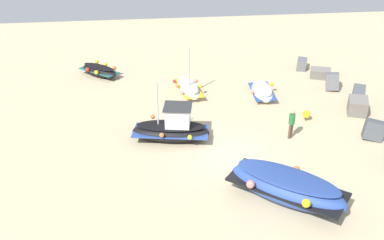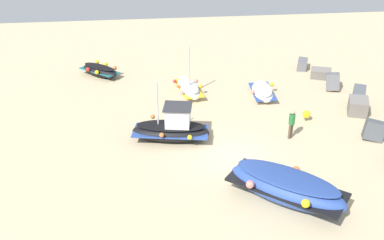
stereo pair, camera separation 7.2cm
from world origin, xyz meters
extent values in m
plane|color=#C6B289|center=(0.00, 0.00, 0.00)|extent=(56.00, 56.00, 0.00)
ellipsoid|color=black|center=(-2.09, -2.87, 0.45)|extent=(2.43, 4.36, 0.95)
cube|color=#2D4C9E|center=(-2.09, -2.87, 0.49)|extent=(2.43, 4.20, 0.13)
ellipsoid|color=black|center=(-2.09, -2.87, 0.83)|extent=(2.11, 3.83, 0.19)
cube|color=white|center=(-2.02, -2.48, 1.40)|extent=(1.40, 1.45, 1.01)
cube|color=#333338|center=(-2.02, -2.48, 1.94)|extent=(1.62, 1.68, 0.06)
cylinder|color=#B7B7BC|center=(-2.22, -3.51, 2.08)|extent=(0.08, 0.08, 2.37)
sphere|color=orange|center=(-3.20, -3.75, 0.85)|extent=(0.24, 0.24, 0.24)
sphere|color=orange|center=(-1.26, -3.40, 0.75)|extent=(0.24, 0.24, 0.24)
sphere|color=red|center=(-2.92, -2.34, 0.81)|extent=(0.24, 0.24, 0.24)
sphere|color=yellow|center=(-0.99, -1.98, 0.68)|extent=(0.24, 0.24, 0.24)
ellipsoid|color=#2D4C9E|center=(3.76, 1.54, 0.63)|extent=(4.73, 5.09, 1.35)
cube|color=black|center=(3.76, 1.54, 0.69)|extent=(4.61, 4.94, 0.19)
ellipsoid|color=navy|center=(3.76, 1.54, 1.16)|extent=(4.13, 4.45, 0.28)
sphere|color=yellow|center=(5.32, 1.78, 1.00)|extent=(0.35, 0.35, 0.35)
sphere|color=orange|center=(2.99, 2.20, 0.97)|extent=(0.35, 0.35, 0.35)
sphere|color=#EA7F75|center=(3.76, -0.04, 0.95)|extent=(0.35, 0.35, 0.35)
ellipsoid|color=white|center=(-7.03, 3.47, 0.30)|extent=(3.23, 1.54, 0.67)
cube|color=#2D4C9E|center=(-7.03, 3.47, 0.33)|extent=(3.10, 1.55, 0.12)
ellipsoid|color=beige|center=(-7.03, 3.47, 0.55)|extent=(2.84, 1.33, 0.16)
sphere|color=#EA7F75|center=(-6.54, 2.69, 0.54)|extent=(0.26, 0.26, 0.26)
sphere|color=yellow|center=(-7.52, 4.25, 0.56)|extent=(0.26, 0.26, 0.26)
ellipsoid|color=black|center=(-11.90, -7.19, 0.39)|extent=(2.96, 3.10, 0.81)
cube|color=#1E6670|center=(-11.90, -7.19, 0.43)|extent=(2.89, 3.02, 0.10)
ellipsoid|color=black|center=(-11.90, -7.19, 0.72)|extent=(2.60, 2.71, 0.16)
sphere|color=yellow|center=(-12.99, -7.40, 0.70)|extent=(0.29, 0.29, 0.29)
sphere|color=red|center=(-11.71, -7.97, 0.62)|extent=(0.29, 0.29, 0.29)
sphere|color=yellow|center=(-12.40, -6.74, 0.69)|extent=(0.29, 0.29, 0.29)
sphere|color=yellow|center=(-11.11, -7.31, 0.61)|extent=(0.29, 0.29, 0.29)
sphere|color=orange|center=(-11.80, -6.09, 0.61)|extent=(0.29, 0.29, 0.29)
ellipsoid|color=white|center=(-8.10, -1.21, 0.33)|extent=(3.66, 1.68, 0.67)
cube|color=gold|center=(-8.10, -1.21, 0.36)|extent=(3.52, 1.70, 0.07)
ellipsoid|color=beige|center=(-8.10, -1.21, 0.61)|extent=(3.22, 1.48, 0.12)
cylinder|color=#B7B7BC|center=(-7.90, -1.19, 1.93)|extent=(0.08, 0.08, 2.55)
sphere|color=#EA7F75|center=(-7.02, -1.75, 0.52)|extent=(0.24, 0.24, 0.24)
sphere|color=yellow|center=(-7.71, -0.47, 0.61)|extent=(0.24, 0.24, 0.24)
sphere|color=orange|center=(-8.00, -1.89, 0.57)|extent=(0.24, 0.24, 0.24)
sphere|color=#EA7F75|center=(-8.69, -0.61, 0.59)|extent=(0.24, 0.24, 0.24)
sphere|color=red|center=(-8.97, -2.04, 0.52)|extent=(0.24, 0.24, 0.24)
cylinder|color=brown|center=(-1.40, 3.43, 0.43)|extent=(0.14, 0.14, 0.86)
cylinder|color=brown|center=(-1.49, 3.56, 0.43)|extent=(0.14, 0.14, 0.86)
cylinder|color=#236B33|center=(-1.44, 3.49, 1.14)|extent=(0.32, 0.32, 0.57)
sphere|color=tan|center=(-1.44, 3.49, 1.54)|extent=(0.22, 0.22, 0.22)
cube|color=slate|center=(-11.57, 7.78, 0.36)|extent=(1.53, 1.19, 0.76)
cube|color=slate|center=(-9.48, 8.39, 0.36)|extent=(1.36, 1.62, 0.86)
cube|color=slate|center=(-7.58, 8.44, 0.54)|extent=(1.47, 1.20, 1.35)
cube|color=#4C5156|center=(-4.98, 8.98, 0.55)|extent=(1.61, 1.27, 1.32)
cube|color=slate|center=(-3.67, 8.33, 0.51)|extent=(1.57, 1.47, 1.20)
cube|color=#4C5156|center=(-0.83, 7.87, 0.50)|extent=(1.18, 1.37, 1.23)
cylinder|color=#3F3F42|center=(-3.29, 5.05, 0.09)|extent=(0.08, 0.08, 0.18)
sphere|color=yellow|center=(-3.29, 5.05, 0.41)|extent=(0.46, 0.46, 0.46)
camera|label=1|loc=(18.33, -4.35, 11.64)|focal=41.15mm
camera|label=2|loc=(18.34, -4.28, 11.64)|focal=41.15mm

